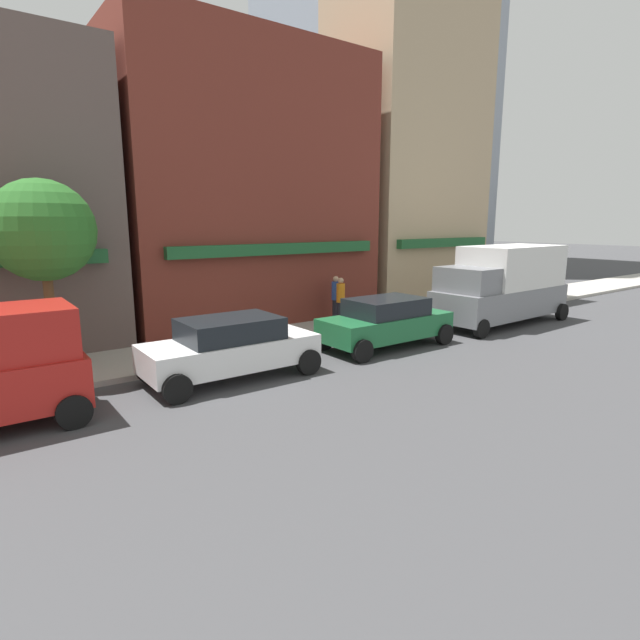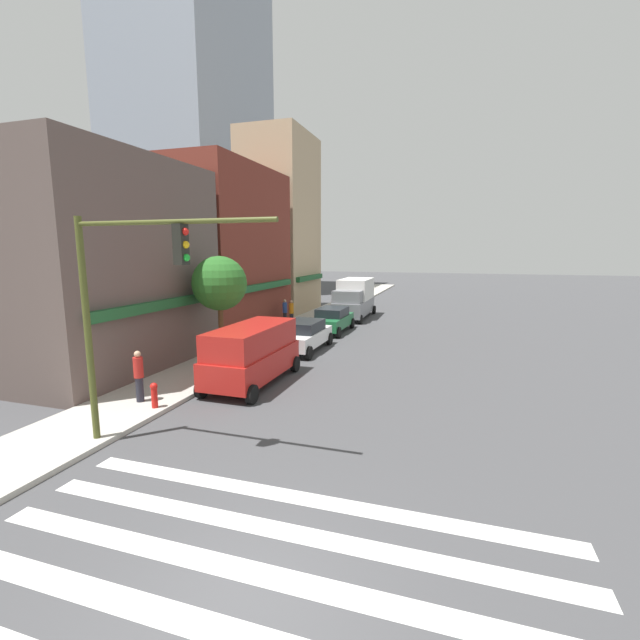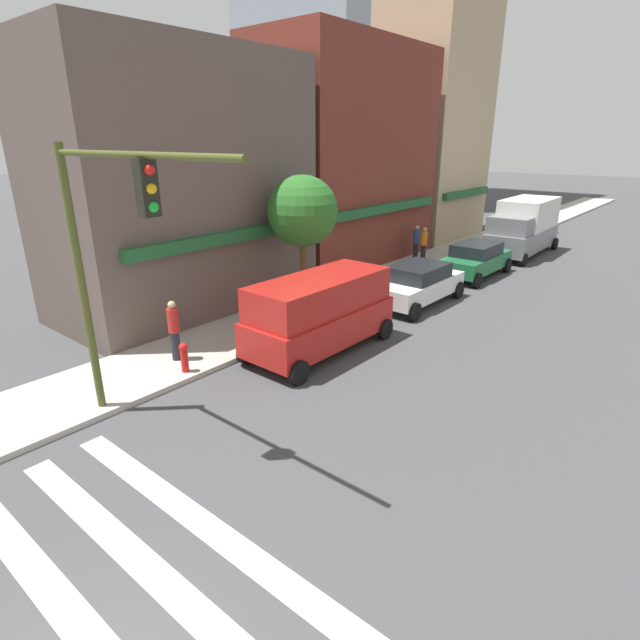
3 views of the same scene
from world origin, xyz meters
name	(u,v)px [view 2 (image 2 of 3)]	position (x,y,z in m)	size (l,w,h in m)	color
ground_plane	(244,601)	(0.00, 0.00, 0.00)	(200.00, 200.00, 0.00)	#424244
crosswalk_stripes	(244,601)	(0.00, 0.00, 0.00)	(6.12, 10.80, 0.01)	silver
storefront_row	(228,242)	(20.16, 11.50, 5.79)	(27.16, 5.30, 14.71)	brown
tower_distant	(191,77)	(43.00, 28.68, 25.91)	(18.48, 13.36, 51.82)	#939EAD
traffic_signal	(126,291)	(3.64, 5.06, 4.25)	(0.32, 5.59, 6.11)	#474C1E
van_red	(252,352)	(9.78, 4.70, 1.29)	(5.02, 2.22, 2.34)	#B21E19
sedan_white	(304,335)	(15.77, 4.70, 0.84)	(4.42, 2.02, 1.59)	white
sedan_green	(332,319)	(21.25, 4.70, 0.84)	(4.41, 2.02, 1.59)	#1E6638
box_truck_grey	(354,298)	(27.54, 4.70, 1.59)	(6.25, 2.42, 3.04)	slate
pedestrian_orange_vest	(291,312)	(21.89, 7.80, 1.07)	(0.32, 0.32, 1.77)	#23232D
pedestrian_red_jacket	(139,375)	(6.37, 7.26, 1.07)	(0.32, 0.32, 1.77)	#23232D
pedestrian_blue_shirt	(285,312)	(22.11, 8.37, 1.07)	(0.32, 0.32, 1.77)	#23232D
fire_hydrant	(154,394)	(6.04, 6.40, 0.61)	(0.24, 0.24, 0.84)	red
street_tree	(219,284)	(12.19, 7.50, 3.74)	(2.50, 2.50, 4.86)	brown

